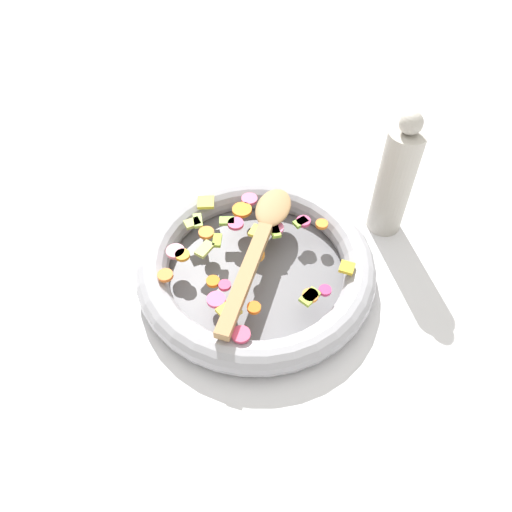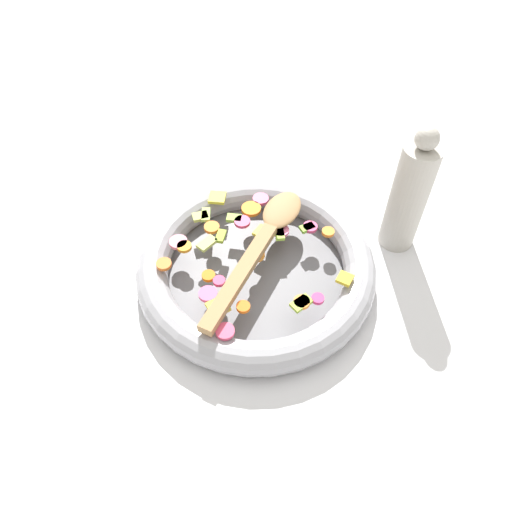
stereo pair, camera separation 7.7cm
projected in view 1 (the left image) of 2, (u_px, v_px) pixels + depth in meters
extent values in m
plane|color=silver|center=(256.00, 276.00, 0.81)|extent=(4.00, 4.00, 0.00)
cylinder|color=slate|center=(256.00, 274.00, 0.80)|extent=(0.33, 0.33, 0.01)
torus|color=#9E9EA5|center=(256.00, 266.00, 0.79)|extent=(0.38, 0.38, 0.05)
cylinder|color=orange|center=(206.00, 233.00, 0.80)|extent=(0.03, 0.03, 0.01)
cylinder|color=orange|center=(182.00, 255.00, 0.77)|extent=(0.03, 0.03, 0.01)
cylinder|color=orange|center=(310.00, 296.00, 0.72)|extent=(0.03, 0.03, 0.01)
cylinder|color=orange|center=(165.00, 275.00, 0.74)|extent=(0.03, 0.03, 0.01)
cylinder|color=orange|center=(213.00, 281.00, 0.73)|extent=(0.03, 0.03, 0.01)
cylinder|color=orange|center=(322.00, 224.00, 0.81)|extent=(0.02, 0.02, 0.01)
cylinder|color=orange|center=(242.00, 210.00, 0.83)|extent=(0.04, 0.04, 0.01)
cylinder|color=orange|center=(254.00, 308.00, 0.70)|extent=(0.02, 0.02, 0.01)
cylinder|color=orange|center=(254.00, 255.00, 0.77)|extent=(0.03, 0.03, 0.01)
cube|color=#ACDA5C|center=(198.00, 221.00, 0.81)|extent=(0.03, 0.02, 0.01)
cube|color=#8CBA45|center=(227.00, 221.00, 0.81)|extent=(0.02, 0.03, 0.01)
cube|color=#84BD3F|center=(301.00, 222.00, 0.81)|extent=(0.02, 0.03, 0.01)
cube|color=#A1D344|center=(275.00, 230.00, 0.80)|extent=(0.03, 0.02, 0.01)
cube|color=#BCCA63|center=(205.00, 249.00, 0.78)|extent=(0.04, 0.03, 0.01)
cube|color=#A1C343|center=(310.00, 297.00, 0.72)|extent=(0.03, 0.03, 0.01)
cube|color=#BCC95B|center=(192.00, 223.00, 0.81)|extent=(0.03, 0.03, 0.01)
cube|color=#8FB231|center=(217.00, 240.00, 0.79)|extent=(0.03, 0.02, 0.01)
cylinder|color=#CF345F|center=(225.00, 285.00, 0.73)|extent=(0.03, 0.03, 0.01)
cylinder|color=#CC336E|center=(325.00, 290.00, 0.72)|extent=(0.02, 0.02, 0.01)
cylinder|color=#C8406F|center=(303.00, 221.00, 0.81)|extent=(0.03, 0.03, 0.01)
cylinder|color=#DC4E82|center=(216.00, 300.00, 0.71)|extent=(0.04, 0.04, 0.01)
cylinder|color=#DA4469|center=(241.00, 335.00, 0.68)|extent=(0.04, 0.04, 0.01)
cylinder|color=pink|center=(175.00, 251.00, 0.77)|extent=(0.03, 0.03, 0.01)
cylinder|color=#E1426F|center=(236.00, 224.00, 0.81)|extent=(0.04, 0.04, 0.01)
cylinder|color=pink|center=(275.00, 228.00, 0.80)|extent=(0.04, 0.04, 0.01)
cylinder|color=#E15079|center=(252.00, 199.00, 0.85)|extent=(0.04, 0.04, 0.01)
cube|color=gold|center=(347.00, 268.00, 0.75)|extent=(0.03, 0.03, 0.01)
cube|color=gold|center=(229.00, 311.00, 0.70)|extent=(0.04, 0.04, 0.01)
cube|color=yellow|center=(258.00, 232.00, 0.80)|extent=(0.03, 0.03, 0.01)
cube|color=yellow|center=(206.00, 202.00, 0.84)|extent=(0.03, 0.03, 0.01)
cube|color=#A87F51|center=(245.00, 277.00, 0.73)|extent=(0.20, 0.10, 0.01)
ellipsoid|color=#A87F51|center=(273.00, 207.00, 0.82)|extent=(0.10, 0.09, 0.01)
cylinder|color=#B2ADA3|center=(394.00, 183.00, 0.81)|extent=(0.06, 0.06, 0.20)
sphere|color=#B2ADA3|center=(411.00, 123.00, 0.72)|extent=(0.04, 0.04, 0.04)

